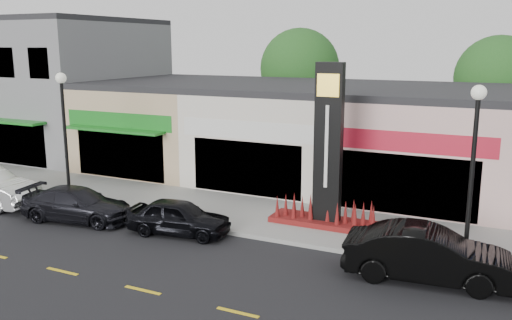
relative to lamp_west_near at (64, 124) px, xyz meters
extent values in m
plane|color=black|center=(8.00, -2.50, -3.48)|extent=(120.00, 120.00, 0.00)
cube|color=gray|center=(8.00, 1.85, -3.40)|extent=(52.00, 4.30, 0.15)
cube|color=gray|center=(8.00, -0.40, -3.40)|extent=(52.00, 0.20, 0.15)
cube|color=slate|center=(-10.00, 9.00, 0.52)|extent=(12.00, 10.00, 8.00)
cube|color=#262628|center=(-10.00, 9.00, 4.67)|extent=(12.00, 10.00, 0.30)
cube|color=black|center=(-8.00, 4.05, 2.32)|extent=(1.40, 0.10, 1.60)
cube|color=black|center=(-5.50, 4.05, 2.32)|extent=(1.40, 0.10, 1.60)
cube|color=tan|center=(-0.50, 9.00, -1.23)|extent=(7.00, 10.00, 4.50)
cube|color=#262628|center=(-0.50, 9.00, 1.17)|extent=(7.00, 10.00, 0.30)
cube|color=black|center=(-0.50, 4.05, -2.08)|extent=(5.25, 0.10, 2.40)
cube|color=#1A7820|center=(-0.50, 4.05, -0.38)|extent=(6.30, 0.12, 0.80)
cube|color=#1A7820|center=(-0.50, 3.60, -0.78)|extent=(5.60, 0.90, 0.12)
cube|color=beige|center=(6.50, 9.00, -1.23)|extent=(7.00, 10.00, 4.50)
cube|color=#262628|center=(6.50, 9.00, 1.17)|extent=(7.00, 10.00, 0.30)
cube|color=black|center=(6.50, 4.05, -2.08)|extent=(5.25, 0.10, 2.40)
cube|color=silver|center=(6.50, 4.05, -0.38)|extent=(6.30, 0.12, 0.80)
cube|color=#CEA99D|center=(13.50, 9.00, -1.23)|extent=(7.00, 10.00, 4.50)
cube|color=#262628|center=(13.50, 9.00, 1.17)|extent=(7.00, 10.00, 0.30)
cube|color=black|center=(13.50, 4.05, -2.08)|extent=(5.25, 0.10, 2.40)
cube|color=red|center=(13.50, 4.05, -0.38)|extent=(6.30, 0.12, 0.80)
cylinder|color=#382619|center=(4.00, 17.00, -1.90)|extent=(0.36, 0.36, 3.15)
sphere|color=#195119|center=(4.00, 17.00, 1.75)|extent=(5.20, 5.20, 5.20)
cylinder|color=#382619|center=(16.00, 17.00, -1.99)|extent=(0.36, 0.36, 2.97)
sphere|color=#195119|center=(16.00, 17.00, 1.42)|extent=(4.80, 4.80, 4.80)
cylinder|color=black|center=(0.00, 0.00, -3.18)|extent=(0.32, 0.32, 0.30)
cylinder|color=black|center=(0.00, 0.00, -0.68)|extent=(0.14, 0.14, 5.00)
sphere|color=silver|center=(0.00, 0.00, 1.92)|extent=(0.44, 0.44, 0.44)
cylinder|color=black|center=(16.00, 0.00, -3.18)|extent=(0.32, 0.32, 0.30)
cylinder|color=black|center=(16.00, 0.00, -0.68)|extent=(0.14, 0.14, 5.00)
sphere|color=silver|center=(16.00, 0.00, 1.92)|extent=(0.44, 0.44, 0.44)
cube|color=#5E1013|center=(11.00, 1.70, -3.23)|extent=(4.20, 1.30, 0.20)
cube|color=black|center=(11.00, 1.70, -0.33)|extent=(1.00, 0.40, 6.00)
cube|color=yellow|center=(11.00, 1.48, 1.87)|extent=(0.80, 0.05, 0.80)
cube|color=silver|center=(11.00, 1.48, -0.33)|extent=(0.12, 0.04, 3.00)
imported|color=black|center=(1.92, -1.55, -2.83)|extent=(2.47, 4.70, 1.30)
imported|color=black|center=(6.36, -1.16, -2.83)|extent=(2.02, 3.96, 1.29)
imported|color=black|center=(15.09, -1.38, -2.69)|extent=(2.14, 4.94, 1.58)
camera|label=1|loc=(16.92, -16.85, 3.27)|focal=38.00mm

